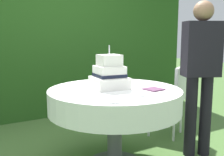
{
  "coord_description": "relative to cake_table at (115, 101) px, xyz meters",
  "views": [
    {
      "loc": [
        -1.24,
        -2.07,
        1.25
      ],
      "look_at": [
        -0.01,
        0.03,
        0.86
      ],
      "focal_mm": 41.96,
      "sensor_mm": 36.0,
      "label": 1
    }
  ],
  "objects": [
    {
      "name": "foliage_hedge",
      "position": [
        0.0,
        2.05,
        0.59
      ],
      "size": [
        5.11,
        0.45,
        2.48
      ],
      "primitive_type": "cube",
      "color": "#234C19",
      "rests_on": "ground_plane"
    },
    {
      "name": "cake_table",
      "position": [
        0.0,
        0.0,
        0.0
      ],
      "size": [
        1.25,
        1.25,
        0.76
      ],
      "color": "#4C4C51",
      "rests_on": "ground_plane"
    },
    {
      "name": "wedding_cake",
      "position": [
        -0.02,
        0.06,
        0.24
      ],
      "size": [
        0.35,
        0.35,
        0.41
      ],
      "color": "white",
      "rests_on": "cake_table"
    },
    {
      "name": "serving_plate_near",
      "position": [
        -0.03,
        0.41,
        0.12
      ],
      "size": [
        0.11,
        0.11,
        0.01
      ],
      "primitive_type": "cylinder",
      "color": "white",
      "rests_on": "cake_table"
    },
    {
      "name": "serving_plate_far",
      "position": [
        0.05,
        -0.36,
        0.12
      ],
      "size": [
        0.11,
        0.11,
        0.01
      ],
      "primitive_type": "cylinder",
      "color": "white",
      "rests_on": "cake_table"
    },
    {
      "name": "serving_plate_left",
      "position": [
        -0.26,
        -0.43,
        0.12
      ],
      "size": [
        0.13,
        0.13,
        0.01
      ],
      "primitive_type": "cylinder",
      "color": "white",
      "rests_on": "cake_table"
    },
    {
      "name": "serving_plate_right",
      "position": [
        -0.33,
        -0.12,
        0.12
      ],
      "size": [
        0.12,
        0.12,
        0.01
      ],
      "primitive_type": "cylinder",
      "color": "white",
      "rests_on": "cake_table"
    },
    {
      "name": "napkin_stack",
      "position": [
        0.28,
        -0.23,
        0.12
      ],
      "size": [
        0.17,
        0.17,
        0.01
      ],
      "primitive_type": "cube",
      "rotation": [
        0.0,
        0.0,
        0.12
      ],
      "color": "#603856",
      "rests_on": "cake_table"
    },
    {
      "name": "garden_chair",
      "position": [
        1.02,
        0.3,
        -0.11
      ],
      "size": [
        0.55,
        0.55,
        0.89
      ],
      "color": "white",
      "rests_on": "ground_plane"
    },
    {
      "name": "standing_person",
      "position": [
        0.87,
        -0.25,
        0.28
      ],
      "size": [
        0.41,
        0.33,
        1.6
      ],
      "color": "black",
      "rests_on": "ground_plane"
    }
  ]
}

